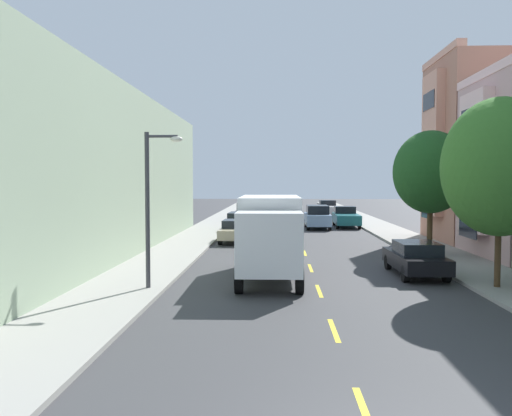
% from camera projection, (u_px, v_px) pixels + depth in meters
% --- Properties ---
extents(ground_plane, '(160.00, 160.00, 0.00)m').
position_uv_depth(ground_plane, '(299.00, 238.00, 36.93)').
color(ground_plane, '#38383A').
extents(sidewalk_left, '(3.20, 120.00, 0.14)m').
position_uv_depth(sidewalk_left, '(193.00, 239.00, 35.22)').
color(sidewalk_left, '#99968E').
rests_on(sidewalk_left, ground_plane).
extents(sidewalk_right, '(3.20, 120.00, 0.14)m').
position_uv_depth(sidewalk_right, '(409.00, 240.00, 34.64)').
color(sidewalk_right, '#99968E').
rests_on(sidewalk_right, ground_plane).
extents(lane_centerline_dashes, '(0.14, 47.20, 0.01)m').
position_uv_depth(lane_centerline_dashes, '(303.00, 247.00, 31.44)').
color(lane_centerline_dashes, yellow).
rests_on(lane_centerline_dashes, ground_plane).
extents(apartment_block_opposite, '(10.00, 36.00, 8.65)m').
position_uv_depth(apartment_block_opposite, '(41.00, 173.00, 27.29)').
color(apartment_block_opposite, '#99AD8E').
rests_on(apartment_block_opposite, ground_plane).
extents(street_tree_second, '(4.05, 4.05, 6.77)m').
position_uv_depth(street_tree_second, '(500.00, 167.00, 18.81)').
color(street_tree_second, '#47331E').
rests_on(street_tree_second, sidewalk_right).
extents(street_tree_third, '(3.82, 3.82, 6.40)m').
position_uv_depth(street_tree_third, '(431.00, 172.00, 27.32)').
color(street_tree_third, '#47331E').
rests_on(street_tree_third, sidewalk_right).
extents(street_lamp, '(1.35, 0.28, 5.52)m').
position_uv_depth(street_lamp, '(152.00, 196.00, 18.71)').
color(street_lamp, '#38383D').
rests_on(street_lamp, sidewalk_left).
extents(delivery_box_truck, '(2.45, 7.16, 3.30)m').
position_uv_depth(delivery_box_truck, '(270.00, 232.00, 21.29)').
color(delivery_box_truck, white).
rests_on(delivery_box_truck, ground_plane).
extents(parked_pickup_teal, '(2.13, 5.35, 1.73)m').
position_uv_depth(parked_pickup_teal, '(346.00, 217.00, 45.39)').
color(parked_pickup_teal, '#195B60').
rests_on(parked_pickup_teal, ground_plane).
extents(parked_sedan_champagne, '(1.89, 4.54, 1.43)m').
position_uv_depth(parked_sedan_champagne, '(236.00, 231.00, 34.11)').
color(parked_sedan_champagne, tan).
rests_on(parked_sedan_champagne, ground_plane).
extents(parked_sedan_black, '(1.86, 4.52, 1.43)m').
position_uv_depth(parked_sedan_black, '(416.00, 258.00, 22.00)').
color(parked_sedan_black, black).
rests_on(parked_sedan_black, ground_plane).
extents(parked_suv_charcoal, '(2.02, 4.83, 1.93)m').
position_uv_depth(parked_suv_charcoal, '(247.00, 213.00, 49.36)').
color(parked_suv_charcoal, '#333338').
rests_on(parked_suv_charcoal, ground_plane).
extents(parked_pickup_silver, '(2.15, 5.36, 1.73)m').
position_uv_depth(parked_pickup_silver, '(329.00, 208.00, 60.16)').
color(parked_pickup_silver, '#B2B5BA').
rests_on(parked_pickup_silver, ground_plane).
extents(parked_suv_navy, '(2.07, 4.85, 1.93)m').
position_uv_depth(parked_suv_navy, '(251.00, 209.00, 55.67)').
color(parked_suv_navy, navy).
rests_on(parked_suv_navy, ground_plane).
extents(parked_wagon_forest, '(1.95, 4.75, 1.50)m').
position_uv_depth(parked_wagon_forest, '(239.00, 222.00, 41.01)').
color(parked_wagon_forest, '#194C28').
rests_on(parked_wagon_forest, ground_plane).
extents(moving_sky_sedan, '(1.95, 4.80, 1.93)m').
position_uv_depth(moving_sky_sedan, '(317.00, 217.00, 43.81)').
color(moving_sky_sedan, '#7A9EC6').
rests_on(moving_sky_sedan, ground_plane).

